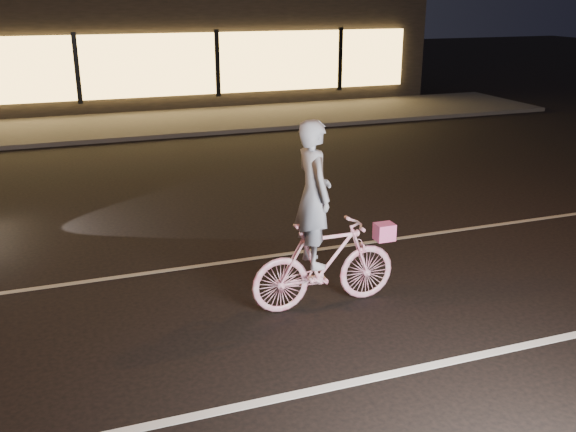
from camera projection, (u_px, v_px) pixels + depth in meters
name	position (u px, v px, depth m)	size (l,w,h in m)	color
ground	(151.00, 344.00, 7.37)	(90.00, 90.00, 0.00)	black
lane_stripe_near	(175.00, 420.00, 6.03)	(60.00, 0.12, 0.01)	silver
lane_stripe_far	(130.00, 275.00, 9.15)	(60.00, 0.10, 0.01)	gray
sidewalk	(85.00, 128.00, 18.90)	(30.00, 4.00, 0.12)	#383533
storefront	(70.00, 42.00, 23.52)	(25.40, 8.42, 4.20)	black
cyclist	(322.00, 243.00, 7.99)	(1.93, 0.66, 2.43)	#E54076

